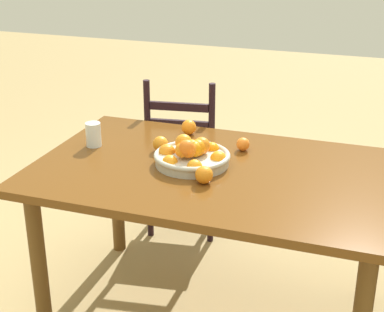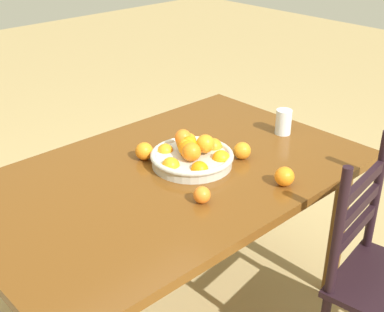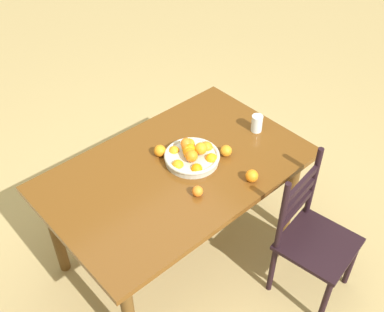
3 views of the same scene
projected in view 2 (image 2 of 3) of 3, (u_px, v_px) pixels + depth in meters
name	position (u px, v px, depth m)	size (l,w,h in m)	color
dining_table	(170.00, 192.00, 2.11)	(1.59, 1.00, 0.76)	brown
chair_near_window	(383.00, 278.00, 1.97)	(0.48, 0.48, 0.96)	black
fruit_bowl	(192.00, 155.00, 2.11)	(0.34, 0.34, 0.14)	beige
orange_loose_0	(144.00, 151.00, 2.15)	(0.07, 0.07, 0.07)	orange
orange_loose_1	(242.00, 151.00, 2.16)	(0.07, 0.07, 0.07)	orange
orange_loose_2	(202.00, 195.00, 1.85)	(0.06, 0.06, 0.06)	orange
orange_loose_3	(284.00, 177.00, 1.96)	(0.08, 0.08, 0.08)	orange
drinking_glass	(284.00, 122.00, 2.38)	(0.07, 0.07, 0.12)	silver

